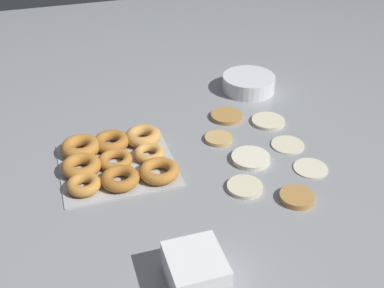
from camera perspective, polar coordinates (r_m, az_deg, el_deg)
name	(u,v)px	position (r m, az deg, el deg)	size (l,w,h in m)	color
ground_plane	(222,154)	(1.37, 3.63, -1.17)	(3.00, 3.00, 0.00)	gray
pancake_0	(311,168)	(1.35, 13.88, -2.74)	(0.09, 0.09, 0.01)	beige
pancake_1	(251,158)	(1.35, 6.97, -1.69)	(0.11, 0.11, 0.01)	silver
pancake_2	(297,197)	(1.24, 12.31, -6.17)	(0.09, 0.09, 0.02)	#B27F42
pancake_3	(226,116)	(1.54, 4.11, 3.32)	(0.10, 0.10, 0.01)	#B27F42
pancake_4	(268,121)	(1.53, 9.01, 2.69)	(0.10, 0.10, 0.01)	beige
pancake_5	(244,187)	(1.25, 6.21, -5.09)	(0.09, 0.09, 0.01)	beige
pancake_6	(288,144)	(1.43, 11.28, -0.03)	(0.10, 0.10, 0.01)	beige
pancake_7	(218,138)	(1.43, 3.15, 0.66)	(0.08, 0.08, 0.01)	tan
donut_tray	(115,159)	(1.34, -9.16, -1.73)	(0.29, 0.31, 0.04)	#ADAFB5
batter_bowl	(249,83)	(1.71, 6.72, 7.16)	(0.18, 0.18, 0.05)	white
container_stack	(195,270)	(1.00, 0.41, -14.74)	(0.12, 0.11, 0.08)	white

